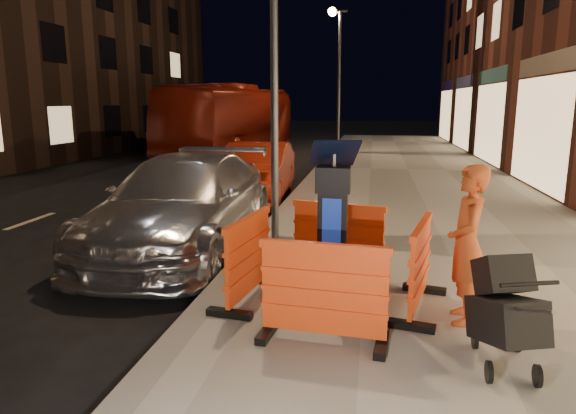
% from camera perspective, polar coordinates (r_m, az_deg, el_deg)
% --- Properties ---
extents(ground_plane, '(120.00, 120.00, 0.00)m').
position_cam_1_polar(ground_plane, '(5.96, -9.41, -12.11)').
color(ground_plane, black).
rests_on(ground_plane, ground).
extents(sidewalk, '(6.00, 60.00, 0.15)m').
position_cam_1_polar(sidewalk, '(5.77, 20.90, -12.78)').
color(sidewalk, gray).
rests_on(sidewalk, ground).
extents(kerb, '(0.30, 60.00, 0.15)m').
position_cam_1_polar(kerb, '(5.93, -9.43, -11.44)').
color(kerb, slate).
rests_on(kerb, ground).
extents(parking_kiosk, '(0.64, 0.64, 1.74)m').
position_cam_1_polar(parking_kiosk, '(5.64, 4.97, -2.43)').
color(parking_kiosk, black).
rests_on(parking_kiosk, sidewalk).
extents(barrier_front, '(1.29, 0.63, 0.97)m').
position_cam_1_polar(barrier_front, '(4.85, 3.99, -9.54)').
color(barrier_front, '#F04413').
rests_on(barrier_front, sidewalk).
extents(barrier_back, '(1.33, 0.79, 0.97)m').
position_cam_1_polar(barrier_back, '(6.65, 5.56, -3.66)').
color(barrier_back, '#F04413').
rests_on(barrier_back, sidewalk).
extents(barrier_kerbside, '(0.69, 1.31, 0.97)m').
position_cam_1_polar(barrier_kerbside, '(5.89, -4.40, -5.69)').
color(barrier_kerbside, '#F04413').
rests_on(barrier_kerbside, sidewalk).
extents(barrier_bldgside, '(0.77, 1.33, 0.97)m').
position_cam_1_polar(barrier_bldgside, '(5.75, 14.43, -6.45)').
color(barrier_bldgside, '#F04413').
rests_on(barrier_bldgside, sidewalk).
extents(car_silver, '(2.21, 5.25, 1.51)m').
position_cam_1_polar(car_silver, '(8.72, -11.28, -4.46)').
color(car_silver, silver).
rests_on(car_silver, ground).
extents(car_red, '(1.70, 4.28, 1.38)m').
position_cam_1_polar(car_red, '(12.84, -3.44, 0.93)').
color(car_red, maroon).
rests_on(car_red, ground).
extents(bus_doubledecker, '(3.67, 11.40, 3.12)m').
position_cam_1_polar(bus_doubledecker, '(24.30, -6.02, 5.97)').
color(bus_doubledecker, maroon).
rests_on(bus_doubledecker, ground).
extents(man, '(0.42, 0.61, 1.63)m').
position_cam_1_polar(man, '(5.50, 19.26, -3.98)').
color(man, '#B4461C').
rests_on(man, sidewalk).
extents(stroller, '(0.68, 0.85, 0.92)m').
position_cam_1_polar(stroller, '(4.82, 23.15, -10.95)').
color(stroller, black).
rests_on(stroller, sidewalk).
extents(street_lamp_mid, '(0.12, 0.12, 6.00)m').
position_cam_1_polar(street_lamp_mid, '(8.33, -1.55, 16.91)').
color(street_lamp_mid, '#3F3F44').
rests_on(street_lamp_mid, sidewalk).
extents(street_lamp_far, '(0.12, 0.12, 6.00)m').
position_cam_1_polar(street_lamp_far, '(23.22, 5.69, 13.49)').
color(street_lamp_far, '#3F3F44').
rests_on(street_lamp_far, sidewalk).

